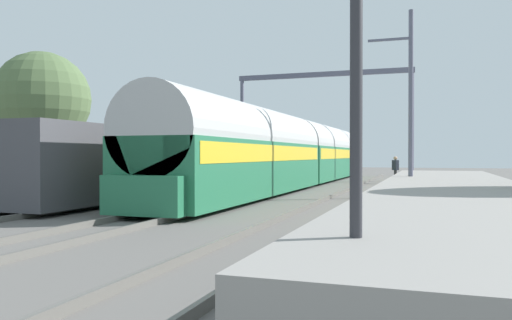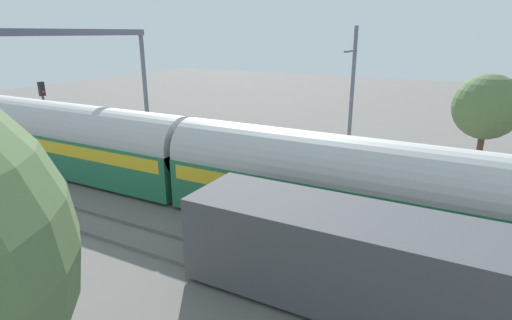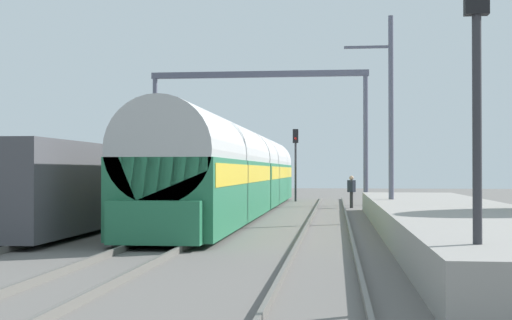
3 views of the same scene
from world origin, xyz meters
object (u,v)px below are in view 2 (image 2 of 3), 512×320
(person_crossing, at_px, (177,141))
(passenger_train, at_px, (188,159))
(catenary_gantry, at_px, (61,72))
(freight_car, at_px, (408,273))
(railway_signal_far, at_px, (45,108))

(person_crossing, bearing_deg, passenger_train, -91.72)
(person_crossing, distance_m, catenary_gantry, 7.77)
(freight_car, height_order, railway_signal_far, railway_signal_far)
(passenger_train, xyz_separation_m, catenary_gantry, (0.00, 8.20, 3.69))
(person_crossing, xyz_separation_m, catenary_gantry, (-5.35, 3.22, 4.63))
(freight_car, height_order, catenary_gantry, catenary_gantry)
(railway_signal_far, bearing_deg, passenger_train, -98.48)
(freight_car, relative_size, railway_signal_far, 2.77)
(passenger_train, xyz_separation_m, railway_signal_far, (1.92, 12.86, 1.05))
(freight_car, xyz_separation_m, railway_signal_far, (6.16, 23.42, 1.55))
(passenger_train, height_order, railway_signal_far, railway_signal_far)
(passenger_train, distance_m, railway_signal_far, 13.04)
(freight_car, bearing_deg, catenary_gantry, 77.26)
(passenger_train, height_order, catenary_gantry, catenary_gantry)
(freight_car, relative_size, person_crossing, 7.51)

